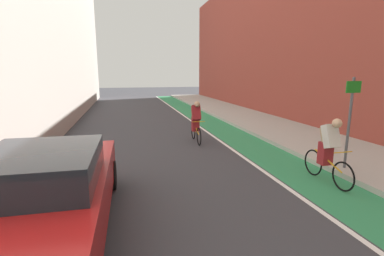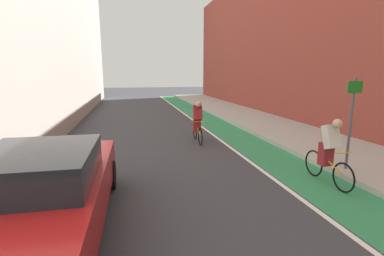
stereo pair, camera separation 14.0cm
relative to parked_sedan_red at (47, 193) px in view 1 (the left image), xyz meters
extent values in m
plane|color=#38383D|center=(2.77, 6.34, -0.79)|extent=(86.10, 86.10, 0.00)
cube|color=#2D8451|center=(5.79, 8.34, -0.79)|extent=(1.60, 39.13, 0.00)
cube|color=white|center=(4.89, 8.34, -0.79)|extent=(0.12, 39.13, 0.00)
cube|color=#A8A59E|center=(8.30, 8.34, -0.72)|extent=(3.40, 39.13, 0.14)
cube|color=brown|center=(11.20, 10.34, 4.14)|extent=(2.40, 35.13, 9.86)
cube|color=red|center=(0.00, 0.05, -0.11)|extent=(1.94, 4.76, 0.70)
cube|color=black|center=(0.00, -0.19, 0.47)|extent=(1.67, 2.02, 0.55)
cylinder|color=black|center=(-0.81, 1.88, -0.46)|extent=(0.23, 0.66, 0.66)
cylinder|color=black|center=(0.88, 1.85, -0.46)|extent=(0.23, 0.66, 0.66)
torus|color=black|center=(6.02, 0.50, -0.45)|extent=(0.04, 0.68, 0.68)
torus|color=black|center=(6.01, 1.55, -0.45)|extent=(0.04, 0.68, 0.68)
cylinder|color=gold|center=(6.02, 1.02, -0.23)|extent=(0.04, 0.96, 0.33)
cylinder|color=gold|center=(6.02, 1.21, -0.15)|extent=(0.04, 0.12, 0.55)
cylinder|color=gold|center=(6.02, 0.58, 0.10)|extent=(0.48, 0.03, 0.02)
cube|color=maroon|center=(6.02, 1.13, -0.08)|extent=(0.28, 0.24, 0.56)
cube|color=beige|center=(6.02, 1.00, 0.38)|extent=(0.32, 0.40, 0.60)
sphere|color=tan|center=(6.02, 0.84, 0.72)|extent=(0.22, 0.22, 0.22)
cube|color=tan|center=(6.02, 1.12, 0.40)|extent=(0.26, 0.27, 0.39)
torus|color=black|center=(3.89, 5.23, -0.45)|extent=(0.07, 0.67, 0.67)
torus|color=black|center=(3.93, 6.28, -0.45)|extent=(0.07, 0.67, 0.67)
cylinder|color=gold|center=(3.91, 5.75, -0.23)|extent=(0.08, 0.96, 0.33)
cylinder|color=gold|center=(3.92, 5.94, -0.15)|extent=(0.04, 0.12, 0.55)
cylinder|color=gold|center=(3.90, 5.31, 0.10)|extent=(0.48, 0.04, 0.02)
cube|color=maroon|center=(3.92, 5.86, -0.08)|extent=(0.29, 0.25, 0.56)
cube|color=maroon|center=(3.91, 5.73, 0.38)|extent=(0.34, 0.41, 0.60)
sphere|color=tan|center=(3.91, 5.57, 0.72)|extent=(0.22, 0.22, 0.22)
cube|color=#333842|center=(3.92, 5.85, 0.40)|extent=(0.27, 0.28, 0.39)
cylinder|color=#4C4C51|center=(6.97, 1.50, 0.56)|extent=(0.07, 0.07, 2.41)
cube|color=#19721E|center=(6.97, 1.48, 1.51)|extent=(0.44, 0.03, 0.30)
camera|label=1|loc=(1.25, -4.55, 1.86)|focal=26.23mm
camera|label=2|loc=(1.39, -4.59, 1.86)|focal=26.23mm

